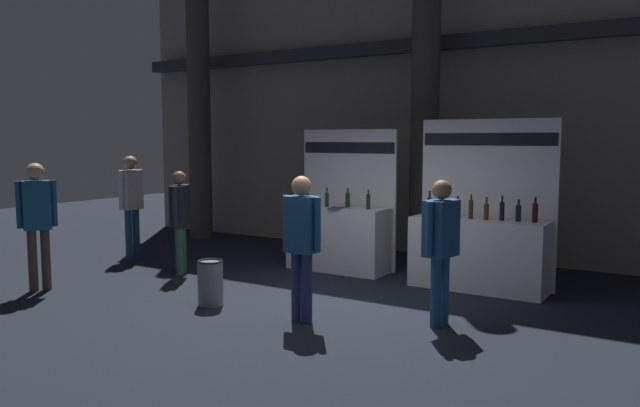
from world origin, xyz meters
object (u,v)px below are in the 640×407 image
at_px(exhibitor_booth_1, 479,247).
at_px(visitor_3, 131,197).
at_px(visitor_0, 441,239).
at_px(visitor_2, 37,216).
at_px(trash_bin, 210,283).
at_px(exhibitor_booth_0, 339,233).
at_px(visitor_4, 302,236).
at_px(visitor_1, 180,213).

height_order(exhibitor_booth_1, visitor_3, exhibitor_booth_1).
height_order(visitor_0, visitor_3, visitor_3).
relative_size(exhibitor_booth_1, visitor_2, 1.34).
relative_size(trash_bin, visitor_0, 0.35).
height_order(exhibitor_booth_0, trash_bin, exhibitor_booth_0).
distance_m(exhibitor_booth_1, visitor_3, 6.07).
relative_size(visitor_2, visitor_3, 0.98).
distance_m(trash_bin, visitor_2, 2.76).
bearing_deg(visitor_4, visitor_2, 12.80).
relative_size(exhibitor_booth_1, visitor_0, 1.44).
relative_size(exhibitor_booth_0, trash_bin, 3.89).
height_order(visitor_1, visitor_3, visitor_3).
relative_size(exhibitor_booth_1, visitor_3, 1.32).
bearing_deg(visitor_2, visitor_0, 133.74).
relative_size(trash_bin, visitor_3, 0.32).
bearing_deg(visitor_3, visitor_4, 70.22).
relative_size(exhibitor_booth_0, visitor_4, 1.34).
height_order(trash_bin, visitor_2, visitor_2).
distance_m(exhibitor_booth_0, trash_bin, 2.77).
xyz_separation_m(exhibitor_booth_0, visitor_1, (-1.97, -1.58, 0.36)).
distance_m(exhibitor_booth_1, visitor_4, 2.96).
xyz_separation_m(visitor_2, visitor_4, (3.95, 0.71, -0.05)).
height_order(exhibitor_booth_1, visitor_2, exhibitor_booth_1).
relative_size(visitor_1, visitor_2, 0.91).
relative_size(exhibitor_booth_1, trash_bin, 4.11).
bearing_deg(exhibitor_booth_1, trash_bin, -134.61).
distance_m(visitor_2, visitor_3, 2.46).
bearing_deg(exhibitor_booth_0, visitor_2, -129.87).
height_order(exhibitor_booth_0, visitor_0, exhibitor_booth_0).
bearing_deg(trash_bin, exhibitor_booth_1, 45.39).
xyz_separation_m(exhibitor_booth_1, visitor_0, (0.17, -1.94, 0.39)).
height_order(trash_bin, visitor_1, visitor_1).
relative_size(exhibitor_booth_1, visitor_4, 1.41).
height_order(exhibitor_booth_0, visitor_3, exhibitor_booth_0).
bearing_deg(trash_bin, exhibitor_booth_0, 83.54).
distance_m(visitor_2, visitor_4, 4.01).
bearing_deg(visitor_3, exhibitor_booth_0, 105.89).
bearing_deg(visitor_0, visitor_2, -64.48).
xyz_separation_m(visitor_1, visitor_4, (3.06, -1.14, 0.05)).
xyz_separation_m(visitor_2, visitor_3, (-0.78, 2.34, 0.03)).
bearing_deg(exhibitor_booth_0, exhibitor_booth_1, -1.61).
bearing_deg(exhibitor_booth_1, exhibitor_booth_0, 178.39).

